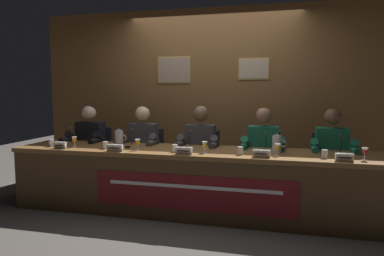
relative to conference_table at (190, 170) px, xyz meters
name	(u,v)px	position (x,y,z in m)	size (l,w,h in m)	color
ground_plane	(192,211)	(0.00, 0.12, -0.51)	(12.00, 12.00, 0.00)	#4C4742
wall_back_panelled	(213,97)	(0.00, 1.43, 0.79)	(5.40, 0.14, 2.60)	brown
conference_table	(190,170)	(0.00, 0.00, 0.00)	(4.20, 0.80, 0.73)	brown
chair_far_left	(96,160)	(-1.56, 0.70, -0.09)	(0.44, 0.44, 0.88)	black
panelist_far_left	(88,143)	(-1.56, 0.50, 0.19)	(0.51, 0.48, 1.21)	black
nameplate_far_left	(60,145)	(-1.52, -0.17, 0.26)	(0.16, 0.06, 0.08)	white
juice_glass_far_left	(74,140)	(-1.42, -0.03, 0.30)	(0.06, 0.06, 0.12)	white
water_cup_far_left	(51,143)	(-1.72, -0.06, 0.25)	(0.06, 0.06, 0.08)	silver
microphone_far_left	(67,139)	(-1.60, 0.09, 0.29)	(0.06, 0.17, 0.22)	black
chair_left	(147,163)	(-0.78, 0.70, -0.09)	(0.44, 0.44, 0.88)	black
panelist_left	(141,145)	(-0.78, 0.50, 0.19)	(0.51, 0.48, 1.21)	black
nameplate_left	(115,148)	(-0.81, -0.20, 0.26)	(0.19, 0.06, 0.08)	white
juice_glass_left	(138,142)	(-0.60, -0.05, 0.30)	(0.06, 0.06, 0.12)	white
water_cup_left	(105,146)	(-1.00, -0.07, 0.25)	(0.06, 0.06, 0.08)	silver
microphone_left	(129,141)	(-0.77, 0.10, 0.29)	(0.06, 0.17, 0.22)	black
chair_center	(203,165)	(0.00, 0.70, -0.09)	(0.44, 0.44, 0.88)	black
panelist_center	(199,147)	(0.00, 0.50, 0.19)	(0.51, 0.48, 1.21)	black
nameplate_center	(184,151)	(-0.01, -0.20, 0.26)	(0.18, 0.06, 0.08)	white
juice_glass_center	(205,145)	(0.18, -0.05, 0.30)	(0.06, 0.06, 0.12)	white
water_cup_center	(175,149)	(-0.15, -0.08, 0.25)	(0.06, 0.06, 0.08)	silver
microphone_center	(189,144)	(-0.03, 0.07, 0.29)	(0.06, 0.17, 0.22)	black
chair_right	(263,169)	(0.78, 0.70, -0.09)	(0.44, 0.44, 0.88)	black
panelist_right	(263,150)	(0.78, 0.50, 0.19)	(0.51, 0.48, 1.21)	black
nameplate_right	(261,154)	(0.80, -0.17, 0.26)	(0.17, 0.06, 0.08)	white
juice_glass_right	(278,147)	(0.95, -0.03, 0.30)	(0.06, 0.06, 0.12)	white
water_cup_right	(240,151)	(0.57, -0.07, 0.25)	(0.06, 0.06, 0.08)	silver
microphone_right	(266,146)	(0.83, 0.10, 0.29)	(0.06, 0.17, 0.22)	black
chair_far_right	(329,172)	(1.56, 0.70, -0.09)	(0.44, 0.44, 0.88)	black
panelist_far_right	(332,152)	(1.56, 0.50, 0.19)	(0.51, 0.48, 1.21)	black
nameplate_far_right	(344,157)	(1.58, -0.19, 0.26)	(0.17, 0.06, 0.08)	white
juice_glass_far_right	(365,152)	(1.77, -0.08, 0.30)	(0.06, 0.06, 0.12)	white
water_cup_far_right	(325,154)	(1.41, -0.06, 0.25)	(0.06, 0.06, 0.08)	silver
microphone_far_right	(342,149)	(1.59, 0.09, 0.29)	(0.06, 0.17, 0.22)	black
water_pitcher_left_side	(119,138)	(-0.95, 0.19, 0.31)	(0.15, 0.10, 0.21)	silver
water_pitcher_right_side	(277,144)	(0.95, 0.15, 0.31)	(0.15, 0.10, 0.21)	silver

